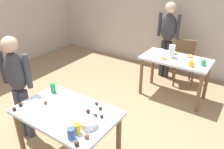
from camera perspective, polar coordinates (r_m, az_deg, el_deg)
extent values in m
cube|color=#BCB2A3|center=(5.08, 16.03, 15.18)|extent=(6.40, 0.10, 2.60)
cube|color=silver|center=(2.55, -11.68, -9.57)|extent=(1.13, 0.72, 0.04)
cylinder|color=brown|center=(2.97, -22.39, -14.51)|extent=(0.06, 0.06, 0.71)
cylinder|color=brown|center=(3.24, -13.72, -9.30)|extent=(0.06, 0.06, 0.71)
cylinder|color=brown|center=(2.71, 1.72, -16.63)|extent=(0.06, 0.06, 0.71)
cube|color=silver|center=(4.00, 16.08, 3.73)|extent=(1.16, 0.62, 0.04)
cylinder|color=brown|center=(4.12, 7.49, -0.51)|extent=(0.06, 0.06, 0.71)
cylinder|color=brown|center=(3.84, 21.42, -4.43)|extent=(0.06, 0.06, 0.71)
cylinder|color=brown|center=(4.53, 10.39, 1.84)|extent=(0.06, 0.06, 0.71)
cylinder|color=brown|center=(4.27, 23.11, -1.53)|extent=(0.06, 0.06, 0.71)
cube|color=brown|center=(4.64, 18.00, 2.58)|extent=(0.52, 0.52, 0.04)
cube|color=brown|center=(4.73, 18.23, 5.99)|extent=(0.37, 0.18, 0.42)
cylinder|color=brown|center=(4.60, 19.86, -1.03)|extent=(0.04, 0.04, 0.41)
cylinder|color=brown|center=(4.56, 15.66, -0.64)|extent=(0.04, 0.04, 0.41)
cylinder|color=brown|center=(4.91, 19.46, 0.76)|extent=(0.04, 0.04, 0.41)
cylinder|color=brown|center=(4.87, 15.52, 1.14)|extent=(0.04, 0.04, 0.41)
cylinder|color=#383D4C|center=(3.35, -22.32, -9.04)|extent=(0.11, 0.11, 0.74)
cylinder|color=#383D4C|center=(3.29, -20.84, -9.51)|extent=(0.11, 0.11, 0.74)
ellipsoid|color=#333338|center=(3.02, -23.54, 0.55)|extent=(0.36, 0.28, 0.52)
sphere|color=tan|center=(2.89, -24.82, 7.00)|extent=(0.20, 0.20, 0.20)
cylinder|color=#333338|center=(3.13, -26.27, 1.68)|extent=(0.09, 0.09, 0.44)
cylinder|color=#333338|center=(2.88, -20.85, 0.73)|extent=(0.09, 0.09, 0.44)
cylinder|color=#28282D|center=(4.86, 14.02, 3.73)|extent=(0.11, 0.11, 0.79)
cylinder|color=#28282D|center=(4.89, 12.82, 4.02)|extent=(0.11, 0.11, 0.79)
ellipsoid|color=#333338|center=(4.66, 14.29, 11.59)|extent=(0.33, 0.21, 0.56)
sphere|color=beige|center=(4.59, 14.85, 16.27)|extent=(0.21, 0.21, 0.21)
cylinder|color=#333338|center=(4.60, 16.62, 11.66)|extent=(0.07, 0.07, 0.48)
cylinder|color=#333338|center=(4.71, 12.14, 12.49)|extent=(0.07, 0.07, 0.48)
cylinder|color=white|center=(2.27, -6.13, -12.33)|extent=(0.18, 0.18, 0.08)
cylinder|color=#198438|center=(2.89, -14.88, -3.42)|extent=(0.07, 0.07, 0.12)
cube|color=silver|center=(2.54, -9.77, -8.78)|extent=(0.17, 0.02, 0.01)
cylinder|color=yellow|center=(2.20, -9.07, -13.51)|extent=(0.07, 0.07, 0.11)
cylinder|color=#3351B2|center=(2.15, -10.43, -14.68)|extent=(0.07, 0.07, 0.11)
sphere|color=brown|center=(2.15, -6.53, -15.47)|extent=(0.05, 0.05, 0.05)
sphere|color=#3D2319|center=(2.76, -22.42, -7.08)|extent=(0.05, 0.05, 0.05)
sphere|color=#3D2319|center=(2.50, -3.02, -8.64)|extent=(0.04, 0.04, 0.04)
sphere|color=#3D2319|center=(2.38, -2.66, -10.67)|extent=(0.04, 0.04, 0.04)
sphere|color=#3D2319|center=(2.09, -9.04, -17.15)|extent=(0.05, 0.05, 0.05)
sphere|color=brown|center=(2.70, -16.74, -6.81)|extent=(0.04, 0.04, 0.04)
sphere|color=#3D2319|center=(2.46, -6.17, -9.30)|extent=(0.05, 0.05, 0.05)
sphere|color=#3D2319|center=(2.70, -23.79, -8.09)|extent=(0.04, 0.04, 0.04)
sphere|color=#3D2319|center=(2.58, -3.98, -7.44)|extent=(0.04, 0.04, 0.04)
sphere|color=#3D2319|center=(2.38, -4.39, -10.51)|extent=(0.05, 0.05, 0.05)
cylinder|color=white|center=(3.98, 15.08, 5.76)|extent=(0.11, 0.11, 0.22)
cylinder|color=yellow|center=(3.73, 19.64, 2.62)|extent=(0.09, 0.09, 0.09)
cylinder|color=green|center=(3.83, 22.42, 2.77)|extent=(0.07, 0.07, 0.09)
cylinder|color=white|center=(4.10, 12.50, 5.72)|extent=(0.08, 0.08, 0.10)
torus|color=white|center=(3.97, 21.77, 3.27)|extent=(0.13, 0.13, 0.04)
torus|color=gold|center=(3.90, 13.06, 4.08)|extent=(0.12, 0.12, 0.03)
torus|color=gold|center=(4.12, 19.22, 4.51)|extent=(0.12, 0.12, 0.04)
torus|color=gold|center=(4.19, 15.61, 5.36)|extent=(0.13, 0.13, 0.04)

